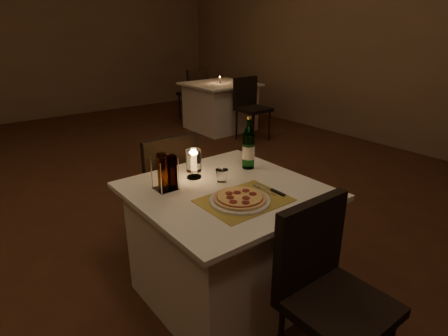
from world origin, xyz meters
TOP-DOWN VIEW (x-y plane):
  - floor at (0.00, 0.00)m, footprint 8.00×10.00m
  - wall_right at (4.01, 0.00)m, footprint 0.02×10.00m
  - main_table at (0.26, -0.78)m, footprint 1.00×1.00m
  - chair_near at (0.26, -1.49)m, footprint 0.42×0.42m
  - chair_far at (0.26, -0.06)m, footprint 0.42×0.42m
  - placemat at (0.24, -0.96)m, footprint 0.45×0.34m
  - plate at (0.21, -0.96)m, footprint 0.32×0.32m
  - pizza at (0.21, -0.96)m, footprint 0.28×0.28m
  - fork at (0.40, -0.92)m, footprint 0.02×0.18m
  - knife at (0.44, -0.98)m, footprint 0.02×0.22m
  - tumbler at (0.31, -0.68)m, footprint 0.07×0.07m
  - water_bottle at (0.58, -0.60)m, footprint 0.08×0.08m
  - hurricane_candle at (0.21, -0.53)m, footprint 0.09×0.09m
  - cruet_caddy at (-0.02, -0.58)m, footprint 0.12×0.12m
  - neighbor_table_right at (2.68, 2.47)m, footprint 1.00×1.00m
  - neighbor_chair_ra at (2.68, 1.75)m, footprint 0.42×0.42m
  - neighbor_chair_rb at (2.68, 3.18)m, footprint 0.42×0.42m
  - neighbor_candle_right at (2.68, 2.47)m, footprint 0.03×0.03m

SIDE VIEW (x-z plane):
  - floor at x=0.00m, z-range -0.02..0.00m
  - main_table at x=0.26m, z-range 0.00..0.74m
  - neighbor_table_right at x=2.68m, z-range 0.00..0.74m
  - chair_near at x=0.26m, z-range 0.10..1.00m
  - chair_far at x=0.26m, z-range 0.10..1.00m
  - neighbor_chair_ra at x=2.68m, z-range 0.10..1.00m
  - neighbor_chair_rb at x=2.68m, z-range 0.10..1.00m
  - placemat at x=0.24m, z-range 0.74..0.74m
  - fork at x=0.40m, z-range 0.74..0.75m
  - knife at x=0.44m, z-range 0.74..0.76m
  - plate at x=0.21m, z-range 0.74..0.76m
  - pizza at x=0.21m, z-range 0.76..0.78m
  - tumbler at x=0.31m, z-range 0.74..0.81m
  - neighbor_candle_right at x=2.68m, z-range 0.73..0.84m
  - cruet_caddy at x=-0.02m, z-range 0.73..0.94m
  - hurricane_candle at x=0.21m, z-range 0.76..0.93m
  - water_bottle at x=0.58m, z-range 0.71..1.04m
  - wall_right at x=4.01m, z-range 0.00..3.00m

